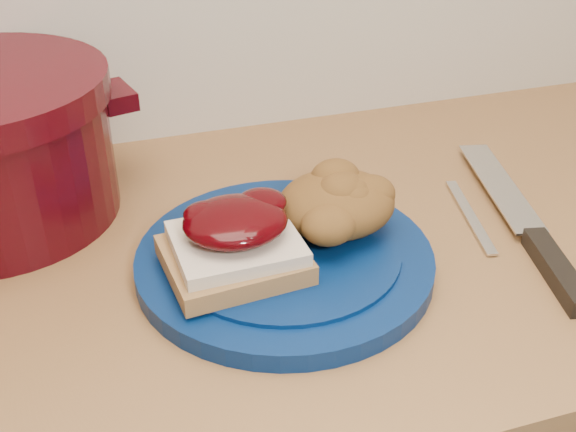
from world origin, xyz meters
name	(u,v)px	position (x,y,z in m)	size (l,w,h in m)	color
plate	(285,261)	(0.04, 1.45, 0.91)	(0.30, 0.30, 0.02)	#051E4E
sandwich	(235,241)	(-0.02, 1.44, 0.95)	(0.14, 0.12, 0.06)	olive
stuffing_mound	(336,204)	(0.10, 1.47, 0.96)	(0.12, 0.11, 0.06)	brown
chef_knife	(539,244)	(0.30, 1.40, 0.91)	(0.10, 0.34, 0.02)	black
butter_knife	(470,215)	(0.27, 1.48, 0.90)	(0.16, 0.01, 0.00)	silver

